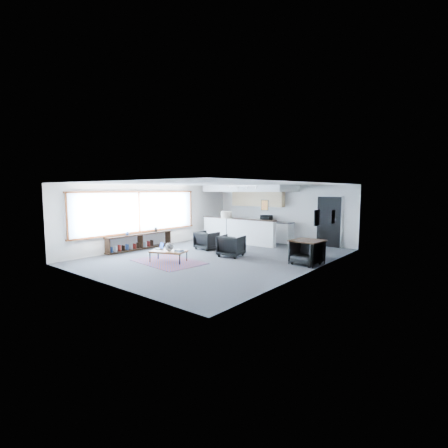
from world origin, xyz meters
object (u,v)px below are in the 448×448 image
Objects in this scene: ceramic_pot at (169,247)px; microwave at (266,217)px; dining_table at (307,242)px; dining_chair_far at (312,249)px; armchair_left at (207,239)px; book_stack at (179,251)px; armchair_right at (231,245)px; coffee_table at (168,251)px; floor_lamp at (226,216)px; dining_chair_near at (306,254)px; laptop at (160,247)px.

microwave reaches higher than ceramic_pot.
dining_chair_far is at bearing 105.64° from dining_table.
microwave is at bearing -101.74° from armchair_left.
book_stack is 0.35× the size of armchair_left.
coffee_table is at bearing 51.87° from armchair_right.
dining_chair_far is (2.97, 3.56, -0.11)m from book_stack.
coffee_table is 0.86× the size of floor_lamp.
armchair_right is at bearing -161.87° from dining_chair_near.
ceramic_pot is 0.56× the size of microwave.
armchair_right is (1.63, -0.49, 0.02)m from armchair_left.
microwave is (-3.32, 2.32, 0.79)m from dining_chair_far.
armchair_right is at bearing 65.39° from ceramic_pot.
coffee_table is 0.47m from laptop.
dining_table reaches higher than laptop.
armchair_left reaches higher than dining_table.
floor_lamp is 2.13× the size of dining_chair_near.
laptop is 0.52× the size of dining_chair_near.
dining_chair_far is (2.36, 1.59, -0.11)m from armchair_right.
dining_chair_near is at bearing 35.52° from ceramic_pot.
dining_chair_far is at bearing -157.05° from armchair_right.
microwave is (0.55, 5.91, 0.65)m from laptop.
armchair_left is at bearing -0.30° from dining_chair_far.
microwave is at bearing 90.04° from ceramic_pot.
armchair_left reaches higher than dining_chair_near.
microwave reaches higher than dining_chair_far.
laptop is (-0.46, 0.04, 0.09)m from coffee_table.
floor_lamp is (-0.48, 3.06, 0.90)m from book_stack.
microwave is (-0.35, 5.88, 0.68)m from book_stack.
coffee_table is 2.30m from armchair_right.
ceramic_pot is 0.45× the size of dining_chair_far.
armchair_right is 1.37× the size of dining_chair_far.
dining_table is (3.74, -0.51, -0.61)m from floor_lamp.
armchair_right is 2.72m from dining_table.
laptop is 0.56m from ceramic_pot.
armchair_left is (-1.03, 2.47, -0.02)m from book_stack.
book_stack is 3.23m from floor_lamp.
laptop is at bearing 171.14° from ceramic_pot.
dining_table is 1.13m from dining_chair_far.
coffee_table is 4.76× the size of ceramic_pot.
laptop is 0.44× the size of armchair_right.
ceramic_pot is 1.00× the size of book_stack.
dining_chair_near is (3.70, 2.53, 0.01)m from coffee_table.
dining_chair_near is (4.15, 2.49, -0.09)m from laptop.
armchair_left is (-0.12, 2.50, -0.05)m from laptop.
armchair_left is 1.71m from armchair_right.
dining_table is at bearing -45.25° from microwave.
armchair_left is at bearing -132.56° from floor_lamp.
armchair_right is 1.69× the size of microwave.
armchair_left is at bearing 112.51° from laptop.
coffee_table is 2.14× the size of dining_chair_far.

